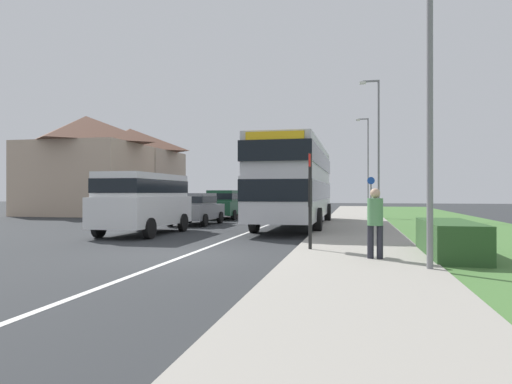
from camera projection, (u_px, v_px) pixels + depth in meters
The scene contains 17 objects.
ground_plane at pixel (187, 255), 11.39m from camera, with size 120.00×120.00×0.00m, color #2D3033.
lane_marking_centre at pixel (255, 230), 19.21m from camera, with size 0.14×60.00×0.01m, color silver.
pavement_near_side at pixel (357, 235), 16.36m from camera, with size 3.20×68.00×0.12m, color #9E998E.
grass_verge_seaward at pixel (486, 238), 15.45m from camera, with size 6.00×68.00×0.08m, color #477538.
roadside_hedge at pixel (450, 241), 10.63m from camera, with size 1.10×3.26×0.90m, color #2D5128.
double_decker_bus at pixel (296, 180), 20.76m from camera, with size 2.80×11.45×3.70m.
parked_van_white at pixel (144, 199), 17.13m from camera, with size 2.11×4.97×2.28m.
parked_car_grey at pixel (196, 207), 22.25m from camera, with size 1.90×4.04×1.55m.
parked_car_dark_green at pixel (225, 203), 27.27m from camera, with size 1.91×4.34×1.71m.
parked_car_red at pixel (243, 202), 32.35m from camera, with size 1.88×4.14×1.64m.
pedestrian_at_stop at pixel (375, 220), 10.00m from camera, with size 0.34×0.34×1.67m.
bus_stop_sign at pixel (310, 194), 11.70m from camera, with size 0.09×0.52×2.60m.
cycle_route_sign at pixel (371, 195), 27.11m from camera, with size 0.44×0.08×2.52m.
street_lamp_near at pixel (424, 43), 8.70m from camera, with size 1.14×0.20×7.77m.
street_lamp_mid at pixel (377, 140), 26.45m from camera, with size 1.14×0.20×8.15m.
street_lamp_far at pixel (367, 158), 41.70m from camera, with size 1.14×0.20×8.42m.
house_terrace_far_side at pixel (110, 168), 35.45m from camera, with size 7.59×12.92×7.04m.
Camera 1 is at (4.11, -10.77, 1.57)m, focal length 31.86 mm.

